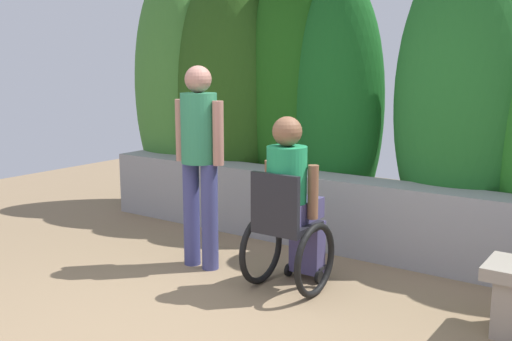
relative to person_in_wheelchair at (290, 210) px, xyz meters
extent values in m
plane|color=#826A4E|center=(-0.16, -1.11, -0.62)|extent=(11.38, 11.38, 0.00)
cube|color=gray|center=(-0.16, 1.08, -0.28)|extent=(5.43, 0.36, 0.68)
ellipsoid|color=#3F792F|center=(-2.53, 1.54, 0.81)|extent=(1.15, 0.81, 2.87)
ellipsoid|color=#254A15|center=(-1.80, 1.58, 0.76)|extent=(1.37, 0.96, 2.75)
ellipsoid|color=#1B5112|center=(-0.97, 1.61, 0.83)|extent=(1.00, 0.70, 2.90)
ellipsoid|color=#15531B|center=(-0.42, 1.56, 0.67)|extent=(0.96, 0.67, 2.58)
ellipsoid|color=#216525|center=(0.78, 1.55, 0.76)|extent=(1.19, 0.84, 2.76)
cube|color=black|center=(0.00, -0.03, -0.12)|extent=(0.40, 0.40, 0.06)
cube|color=black|center=(0.00, -0.21, 0.11)|extent=(0.40, 0.04, 0.40)
cube|color=black|center=(0.00, 0.29, -0.52)|extent=(0.28, 0.12, 0.03)
torus|color=black|center=(-0.24, -0.03, -0.34)|extent=(0.05, 0.56, 0.56)
torus|color=black|center=(0.24, -0.03, -0.34)|extent=(0.05, 0.56, 0.56)
cylinder|color=black|center=(-0.14, 0.22, -0.57)|extent=(0.03, 0.10, 0.10)
cylinder|color=black|center=(0.14, 0.22, -0.57)|extent=(0.03, 0.10, 0.10)
cube|color=#433D68|center=(0.00, 0.07, -0.01)|extent=(0.30, 0.40, 0.16)
cube|color=#433D68|center=(0.00, 0.27, -0.36)|extent=(0.26, 0.14, 0.43)
cylinder|color=#1F8951|center=(0.00, -0.05, 0.24)|extent=(0.30, 0.30, 0.50)
cylinder|color=brown|center=(-0.19, 0.01, 0.16)|extent=(0.08, 0.08, 0.40)
cylinder|color=brown|center=(0.19, 0.01, 0.16)|extent=(0.08, 0.08, 0.40)
sphere|color=brown|center=(0.00, -0.05, 0.60)|extent=(0.22, 0.22, 0.22)
cylinder|color=#3D3F77|center=(-0.98, -0.01, -0.17)|extent=(0.14, 0.14, 0.90)
cylinder|color=#3D3F77|center=(-0.78, -0.01, -0.17)|extent=(0.14, 0.14, 0.90)
cylinder|color=#307E54|center=(-0.88, -0.01, 0.56)|extent=(0.30, 0.30, 0.58)
cylinder|color=#AB7262|center=(-1.08, -0.01, 0.53)|extent=(0.09, 0.09, 0.52)
cylinder|color=#AB7262|center=(-0.68, -0.01, 0.53)|extent=(0.09, 0.09, 0.52)
sphere|color=#AB7262|center=(-0.88, -0.01, 0.96)|extent=(0.22, 0.22, 0.22)
camera|label=1|loc=(2.23, -3.64, 1.08)|focal=40.83mm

